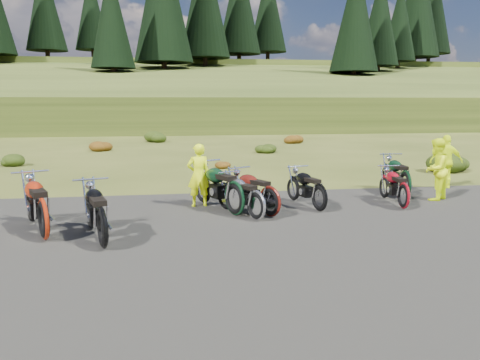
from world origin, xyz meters
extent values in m
plane|color=#3A4517|center=(0.00, 0.00, 0.00)|extent=(300.00, 300.00, 0.00)
cube|color=black|center=(0.00, -2.00, 0.00)|extent=(20.00, 12.00, 0.04)
cube|color=#314015|center=(0.00, 110.00, 0.00)|extent=(300.00, 90.00, 9.17)
cylinder|color=black|center=(-21.00, 69.00, 9.48)|extent=(0.70, 0.70, 2.20)
cone|color=black|center=(-21.00, 69.00, 17.38)|extent=(6.16, 6.16, 14.00)
cylinder|color=black|center=(-15.00, 75.00, 10.27)|extent=(0.70, 0.70, 2.20)
cone|color=black|center=(-15.00, 75.00, 17.67)|extent=(5.72, 5.72, 13.00)
cylinder|color=black|center=(-9.00, 50.00, 5.69)|extent=(0.70, 0.70, 2.20)
cone|color=black|center=(-9.00, 50.00, 12.59)|extent=(5.28, 5.28, 12.00)
cylinder|color=black|center=(-3.00, 56.00, 6.88)|extent=(0.70, 0.70, 2.20)
cylinder|color=black|center=(3.00, 62.00, 8.08)|extent=(0.70, 0.70, 2.20)
cylinder|color=black|center=(9.00, 68.00, 9.28)|extent=(0.70, 0.70, 2.20)
cone|color=black|center=(9.00, 68.00, 18.18)|extent=(7.04, 7.04, 16.00)
cylinder|color=black|center=(15.00, 74.00, 10.27)|extent=(0.70, 0.70, 2.20)
cone|color=black|center=(15.00, 74.00, 18.67)|extent=(6.60, 6.60, 15.00)
cylinder|color=black|center=(21.00, 49.00, 5.49)|extent=(0.70, 0.70, 2.20)
cone|color=black|center=(21.00, 49.00, 13.39)|extent=(6.16, 6.16, 14.00)
cylinder|color=black|center=(27.00, 55.00, 6.68)|extent=(0.70, 0.70, 2.20)
cone|color=black|center=(27.00, 55.00, 14.08)|extent=(5.72, 5.72, 13.00)
cylinder|color=black|center=(33.00, 61.00, 7.88)|extent=(0.70, 0.70, 2.20)
cone|color=black|center=(33.00, 61.00, 14.78)|extent=(5.28, 5.28, 12.00)
cylinder|color=black|center=(39.00, 67.00, 9.08)|extent=(0.70, 0.70, 2.20)
cone|color=black|center=(39.00, 67.00, 18.98)|extent=(7.92, 7.92, 18.00)
cylinder|color=black|center=(45.00, 73.00, 10.27)|extent=(0.70, 0.70, 2.20)
cone|color=black|center=(45.00, 73.00, 19.67)|extent=(7.48, 7.48, 17.00)
ellipsoid|color=black|center=(-9.10, 11.30, 0.31)|extent=(1.03, 1.03, 0.61)
ellipsoid|color=#682E0D|center=(-6.20, 16.60, 0.38)|extent=(1.30, 1.30, 0.77)
ellipsoid|color=black|center=(-3.30, 21.90, 0.46)|extent=(1.56, 1.56, 0.92)
ellipsoid|color=#682E0D|center=(-0.40, 9.20, 0.23)|extent=(0.77, 0.77, 0.45)
ellipsoid|color=black|center=(2.50, 14.50, 0.31)|extent=(1.03, 1.03, 0.61)
ellipsoid|color=#682E0D|center=(5.40, 19.80, 0.38)|extent=(1.30, 1.30, 0.77)
ellipsoid|color=black|center=(8.30, 7.10, 0.46)|extent=(1.56, 1.56, 0.92)
ellipsoid|color=#682E0D|center=(11.20, 12.40, 0.23)|extent=(0.77, 0.77, 0.45)
imported|color=#DCF40C|center=(-1.72, 2.29, 0.81)|extent=(0.63, 0.46, 1.62)
imported|color=#DCF40C|center=(4.72, 2.13, 0.85)|extent=(1.04, 1.00, 1.69)
imported|color=#DCF40C|center=(6.05, 3.76, 0.83)|extent=(1.05, 0.67, 1.65)
camera|label=1|loc=(-2.41, -9.54, 2.72)|focal=35.00mm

